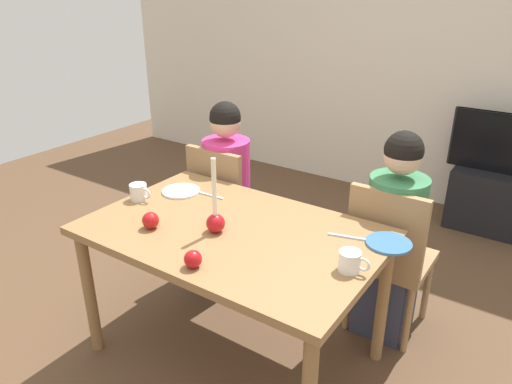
# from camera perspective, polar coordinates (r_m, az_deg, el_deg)

# --- Properties ---
(ground_plane) EXTENTS (7.68, 7.68, 0.00)m
(ground_plane) POSITION_cam_1_polar(r_m,az_deg,el_deg) (2.73, -2.49, -18.43)
(ground_plane) COLOR brown
(back_wall) EXTENTS (6.40, 0.10, 2.60)m
(back_wall) POSITION_cam_1_polar(r_m,az_deg,el_deg) (4.42, 18.49, 15.69)
(back_wall) COLOR beige
(back_wall) RESTS_ON ground
(dining_table) EXTENTS (1.40, 0.90, 0.75)m
(dining_table) POSITION_cam_1_polar(r_m,az_deg,el_deg) (2.33, -2.77, -6.21)
(dining_table) COLOR olive
(dining_table) RESTS_ON ground
(chair_left) EXTENTS (0.40, 0.40, 0.90)m
(chair_left) POSITION_cam_1_polar(r_m,az_deg,el_deg) (3.12, -3.78, -1.34)
(chair_left) COLOR #99754C
(chair_left) RESTS_ON ground
(chair_right) EXTENTS (0.40, 0.40, 0.90)m
(chair_right) POSITION_cam_1_polar(r_m,az_deg,el_deg) (2.66, 15.48, -6.95)
(chair_right) COLOR #99754C
(chair_right) RESTS_ON ground
(person_left_child) EXTENTS (0.30, 0.30, 1.17)m
(person_left_child) POSITION_cam_1_polar(r_m,az_deg,el_deg) (3.12, -3.44, -0.17)
(person_left_child) COLOR #33384C
(person_left_child) RESTS_ON ground
(person_right_child) EXTENTS (0.30, 0.30, 1.17)m
(person_right_child) POSITION_cam_1_polar(r_m,az_deg,el_deg) (2.66, 15.85, -5.58)
(person_right_child) COLOR #33384C
(person_right_child) RESTS_ON ground
(tv_stand) EXTENTS (0.64, 0.40, 0.48)m
(tv_stand) POSITION_cam_1_polar(r_m,az_deg,el_deg) (4.24, 26.34, -0.91)
(tv_stand) COLOR black
(tv_stand) RESTS_ON ground
(tv) EXTENTS (0.79, 0.05, 0.46)m
(tv) POSITION_cam_1_polar(r_m,az_deg,el_deg) (4.08, 27.53, 5.10)
(tv) COLOR black
(tv) RESTS_ON tv_stand
(candle_centerpiece) EXTENTS (0.09, 0.09, 0.37)m
(candle_centerpiece) POSITION_cam_1_polar(r_m,az_deg,el_deg) (2.24, -4.85, -3.06)
(candle_centerpiece) COLOR red
(candle_centerpiece) RESTS_ON dining_table
(plate_left) EXTENTS (0.21, 0.21, 0.01)m
(plate_left) POSITION_cam_1_polar(r_m,az_deg,el_deg) (2.71, -8.88, 0.11)
(plate_left) COLOR silver
(plate_left) RESTS_ON dining_table
(plate_right) EXTENTS (0.21, 0.21, 0.01)m
(plate_right) POSITION_cam_1_polar(r_m,az_deg,el_deg) (2.24, 15.48, -5.88)
(plate_right) COLOR teal
(plate_right) RESTS_ON dining_table
(mug_left) EXTENTS (0.13, 0.09, 0.09)m
(mug_left) POSITION_cam_1_polar(r_m,az_deg,el_deg) (2.65, -13.73, -0.01)
(mug_left) COLOR silver
(mug_left) RESTS_ON dining_table
(mug_right) EXTENTS (0.13, 0.09, 0.09)m
(mug_right) POSITION_cam_1_polar(r_m,az_deg,el_deg) (2.00, 11.14, -8.07)
(mug_right) COLOR white
(mug_right) RESTS_ON dining_table
(fork_left) EXTENTS (0.18, 0.02, 0.01)m
(fork_left) POSITION_cam_1_polar(r_m,az_deg,el_deg) (2.65, -5.51, -0.38)
(fork_left) COLOR silver
(fork_left) RESTS_ON dining_table
(fork_right) EXTENTS (0.18, 0.06, 0.01)m
(fork_right) POSITION_cam_1_polar(r_m,az_deg,el_deg) (2.26, 10.81, -5.25)
(fork_right) COLOR silver
(fork_right) RESTS_ON dining_table
(apple_near_candle) EXTENTS (0.08, 0.08, 0.08)m
(apple_near_candle) POSITION_cam_1_polar(r_m,az_deg,el_deg) (2.34, -12.41, -3.31)
(apple_near_candle) COLOR #B21415
(apple_near_candle) RESTS_ON dining_table
(apple_by_left_plate) EXTENTS (0.08, 0.08, 0.08)m
(apple_by_left_plate) POSITION_cam_1_polar(r_m,az_deg,el_deg) (2.00, -7.49, -7.89)
(apple_by_left_plate) COLOR red
(apple_by_left_plate) RESTS_ON dining_table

